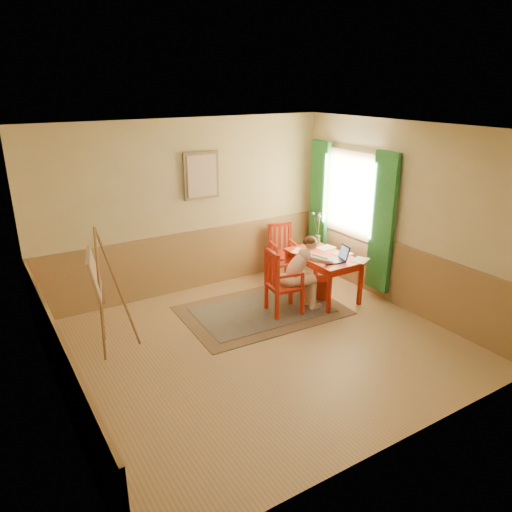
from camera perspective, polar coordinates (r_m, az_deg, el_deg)
room at (r=5.96m, az=0.73°, el=1.19°), size 5.04×4.54×2.84m
wainscot at (r=6.93m, az=-2.84°, el=-4.06°), size 5.00×4.50×1.00m
window at (r=8.24m, az=10.95°, el=5.75°), size 0.12×2.01×2.20m
wall_portrait at (r=7.83m, az=-6.45°, el=9.41°), size 0.60×0.05×0.76m
rug at (r=7.45m, az=0.75°, el=-6.41°), size 2.47×1.70×0.02m
table at (r=7.76m, az=7.90°, el=-0.50°), size 0.72×1.20×0.72m
chair_left at (r=7.18m, az=3.00°, el=-3.11°), size 0.53×0.52×1.01m
chair_back at (r=8.59m, az=3.13°, el=0.58°), size 0.52×0.53×0.95m
figure at (r=7.27m, az=5.34°, el=-1.70°), size 0.89×0.45×1.17m
laptop at (r=7.48m, az=9.51°, el=-0.24°), size 0.43×0.30×0.24m
papers at (r=7.83m, az=8.94°, el=0.37°), size 0.90×1.17×0.00m
vase at (r=8.20m, az=7.30°, el=3.14°), size 0.21×0.27×0.54m
wastebasket at (r=7.87m, az=7.66°, el=-3.81°), size 0.37×0.37×0.33m
easel at (r=6.33m, az=-18.20°, el=-2.62°), size 0.63×0.75×1.68m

